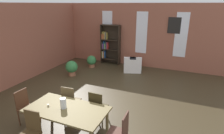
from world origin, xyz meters
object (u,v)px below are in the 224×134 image
at_px(dining_table, 67,112).
at_px(bookshelf_tall, 109,44).
at_px(dining_chair_far_left, 70,100).
at_px(dining_chair_head_left, 26,106).
at_px(dining_chair_far_right, 98,106).
at_px(armchair_white, 132,65).
at_px(dining_chair_head_right, 120,132).
at_px(dining_chair_near_left, 30,131).
at_px(potted_plant_by_shelf, 92,61).
at_px(vase_on_table, 63,103).
at_px(potted_plant_corner, 72,67).

height_order(dining_table, bookshelf_tall, bookshelf_tall).
distance_m(dining_table, dining_chair_far_left, 0.84).
xyz_separation_m(dining_table, bookshelf_tall, (-1.43, 5.70, 0.36)).
height_order(dining_chair_head_left, dining_chair_far_left, same).
height_order(dining_chair_head_left, dining_chair_far_right, same).
bearing_deg(bookshelf_tall, dining_chair_far_left, -78.57).
bearing_deg(dining_table, dining_chair_far_left, 120.32).
distance_m(bookshelf_tall, armchair_white, 1.84).
xyz_separation_m(dining_chair_head_left, dining_chair_far_left, (0.90, 0.71, 0.00)).
height_order(dining_chair_head_right, bookshelf_tall, bookshelf_tall).
distance_m(dining_chair_near_left, potted_plant_by_shelf, 5.69).
bearing_deg(vase_on_table, dining_chair_head_left, 179.88).
bearing_deg(potted_plant_by_shelf, dining_chair_head_right, -55.25).
xyz_separation_m(dining_table, vase_on_table, (-0.09, -0.00, 0.20)).
bearing_deg(dining_chair_near_left, bookshelf_tall, 98.83).
bearing_deg(dining_table, bookshelf_tall, 104.05).
height_order(dining_chair_near_left, bookshelf_tall, bookshelf_tall).
distance_m(vase_on_table, bookshelf_tall, 5.86).
relative_size(dining_chair_far_right, dining_chair_far_left, 1.00).
bearing_deg(dining_chair_near_left, dining_chair_far_right, 59.19).
xyz_separation_m(bookshelf_tall, armchair_white, (1.51, -0.70, -0.76)).
relative_size(dining_table, dining_chair_head_right, 1.98).
bearing_deg(bookshelf_tall, vase_on_table, -76.78).
xyz_separation_m(dining_chair_head_left, armchair_white, (1.40, 5.00, -0.23)).
relative_size(dining_chair_near_left, armchair_white, 0.95).
bearing_deg(armchair_white, bookshelf_tall, 155.07).
bearing_deg(potted_plant_by_shelf, dining_table, -67.39).
bearing_deg(armchair_white, dining_table, -91.00).
xyz_separation_m(dining_chair_near_left, dining_chair_head_left, (-0.89, 0.72, 0.00)).
bearing_deg(potted_plant_corner, dining_chair_head_left, -74.86).
relative_size(dining_table, dining_chair_near_left, 1.98).
relative_size(dining_chair_far_right, bookshelf_tall, 0.46).
bearing_deg(dining_chair_far_left, potted_plant_by_shelf, 111.14).
bearing_deg(dining_chair_far_right, bookshelf_tall, 110.36).
height_order(dining_chair_head_right, dining_chair_far_right, same).
bearing_deg(armchair_white, dining_chair_head_left, -105.69).
bearing_deg(dining_chair_head_left, vase_on_table, -0.12).
height_order(dining_chair_far_right, bookshelf_tall, bookshelf_tall).
bearing_deg(dining_chair_near_left, dining_chair_head_right, 22.35).
bearing_deg(potted_plant_by_shelf, dining_chair_head_left, -82.05).
distance_m(dining_chair_near_left, armchair_white, 5.74).
relative_size(armchair_white, potted_plant_by_shelf, 1.69).
bearing_deg(potted_plant_by_shelf, armchair_white, 6.77).
relative_size(dining_chair_head_left, bookshelf_tall, 0.46).
distance_m(dining_chair_near_left, dining_chair_far_left, 1.43).
height_order(dining_chair_far_left, armchair_white, dining_chair_far_left).
relative_size(dining_chair_head_right, potted_plant_by_shelf, 1.60).
bearing_deg(bookshelf_tall, dining_chair_near_left, -81.17).
bearing_deg(dining_chair_near_left, armchair_white, 84.83).
bearing_deg(bookshelf_tall, dining_chair_head_left, -88.88).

